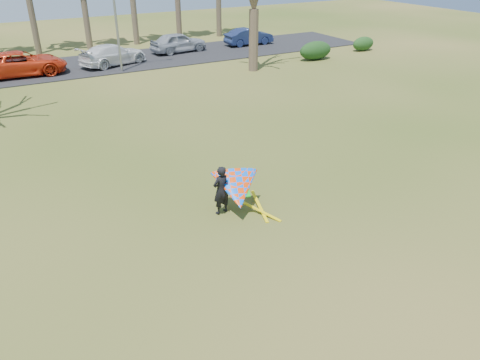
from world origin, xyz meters
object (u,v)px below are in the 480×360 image
car_2 (21,63)px  car_5 (249,37)px  car_3 (113,55)px  streetlight (116,2)px  kite_flyer (236,190)px  car_4 (178,42)px

car_2 → car_5: (18.13, 1.74, -0.09)m
car_2 → car_3: (6.04, 0.11, -0.06)m
car_2 → car_5: size_ratio=1.35×
streetlight → kite_flyer: streetlight is taller
streetlight → kite_flyer: bearing=-96.7°
car_2 → car_4: (11.76, 1.88, -0.02)m
car_3 → streetlight: bearing=163.1°
streetlight → car_2: streetlight is taller
car_2 → kite_flyer: kite_flyer is taller
car_3 → car_4: size_ratio=1.10×
streetlight → car_5: size_ratio=1.93×
streetlight → car_3: (-0.09, 2.11, -3.69)m
streetlight → car_2: 7.40m
car_4 → kite_flyer: size_ratio=1.87×
kite_flyer → streetlight: bearing=83.3°
streetlight → car_5: 13.11m
car_2 → kite_flyer: bearing=-167.7°
car_4 → car_5: (6.37, -0.14, -0.08)m
car_4 → car_5: size_ratio=1.08×
car_5 → kite_flyer: bearing=148.7°
streetlight → car_4: streetlight is taller
car_4 → car_5: car_4 is taller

